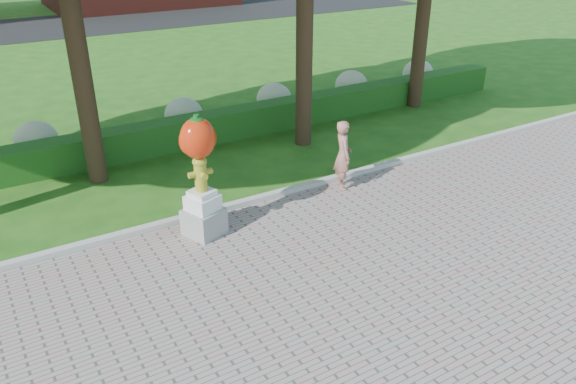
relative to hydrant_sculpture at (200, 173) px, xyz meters
The scene contains 7 objects.
ground 2.80m from the hydrant_sculpture, 70.03° to the right, with size 100.00×100.00×0.00m, color #204D13.
curb 1.67m from the hydrant_sculpture, 39.71° to the left, with size 40.00×0.18×0.15m, color #ADADA5.
lawn_hedge 4.86m from the hydrant_sculpture, 79.89° to the left, with size 24.00×0.70×0.80m, color #1F4814.
hydrangea_row 5.92m from the hydrant_sculpture, 76.11° to the left, with size 20.10×1.10×0.99m.
street 25.74m from the hydrant_sculpture, 88.13° to the left, with size 50.00×8.00×0.02m, color black.
hydrant_sculpture is the anchor object (origin of this frame).
woman 3.60m from the hydrant_sculpture, ahead, with size 0.59×0.39×1.63m, color #A3685D.
Camera 1 is at (-4.37, -6.81, 5.75)m, focal length 35.00 mm.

